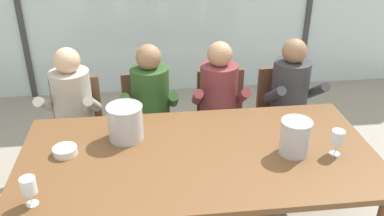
{
  "coord_description": "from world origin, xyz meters",
  "views": [
    {
      "loc": [
        -0.31,
        -2.27,
        2.29
      ],
      "look_at": [
        0.0,
        0.35,
        0.9
      ],
      "focal_mm": 39.28,
      "sensor_mm": 36.0,
      "label": 1
    }
  ],
  "objects_px": {
    "person_maroon_top": "(219,102)",
    "tasting_bowl": "(65,151)",
    "wine_glass_by_left_taster": "(338,138)",
    "chair_left_of_center": "(148,115)",
    "person_beige_jumper": "(71,110)",
    "person_charcoal_jacket": "(293,99)",
    "chair_near_curtain": "(77,120)",
    "person_olive_shirt": "(151,106)",
    "wine_glass_near_bucket": "(29,186)",
    "ice_bucket_primary": "(295,137)",
    "dining_table": "(198,161)",
    "chair_right_of_center": "(282,108)",
    "ice_bucket_secondary": "(125,122)",
    "chair_center": "(222,112)"
  },
  "relations": [
    {
      "from": "person_beige_jumper",
      "to": "wine_glass_by_left_taster",
      "type": "xyz_separation_m",
      "value": [
        1.82,
        -0.97,
        0.2
      ]
    },
    {
      "from": "chair_right_of_center",
      "to": "person_beige_jumper",
      "type": "xyz_separation_m",
      "value": [
        -1.84,
        -0.15,
        0.17
      ]
    },
    {
      "from": "chair_near_curtain",
      "to": "person_charcoal_jacket",
      "type": "relative_size",
      "value": 0.73
    },
    {
      "from": "chair_right_of_center",
      "to": "ice_bucket_secondary",
      "type": "bearing_deg",
      "value": -154.91
    },
    {
      "from": "tasting_bowl",
      "to": "ice_bucket_primary",
      "type": "bearing_deg",
      "value": -6.07
    },
    {
      "from": "chair_left_of_center",
      "to": "ice_bucket_primary",
      "type": "xyz_separation_m",
      "value": [
        0.93,
        -1.08,
        0.37
      ]
    },
    {
      "from": "ice_bucket_secondary",
      "to": "chair_near_curtain",
      "type": "bearing_deg",
      "value": 121.81
    },
    {
      "from": "ice_bucket_secondary",
      "to": "wine_glass_near_bucket",
      "type": "relative_size",
      "value": 1.42
    },
    {
      "from": "chair_center",
      "to": "tasting_bowl",
      "type": "xyz_separation_m",
      "value": [
        -1.2,
        -0.91,
        0.28
      ]
    },
    {
      "from": "wine_glass_by_left_taster",
      "to": "wine_glass_near_bucket",
      "type": "distance_m",
      "value": 1.87
    },
    {
      "from": "chair_right_of_center",
      "to": "tasting_bowl",
      "type": "bearing_deg",
      "value": -156.38
    },
    {
      "from": "chair_center",
      "to": "person_charcoal_jacket",
      "type": "bearing_deg",
      "value": -13.53
    },
    {
      "from": "tasting_bowl",
      "to": "wine_glass_near_bucket",
      "type": "height_order",
      "value": "wine_glass_near_bucket"
    },
    {
      "from": "ice_bucket_secondary",
      "to": "chair_right_of_center",
      "type": "bearing_deg",
      "value": 28.8
    },
    {
      "from": "person_olive_shirt",
      "to": "wine_glass_near_bucket",
      "type": "distance_m",
      "value": 1.43
    },
    {
      "from": "wine_glass_near_bucket",
      "to": "chair_left_of_center",
      "type": "bearing_deg",
      "value": 65.05
    },
    {
      "from": "person_maroon_top",
      "to": "tasting_bowl",
      "type": "relative_size",
      "value": 7.59
    },
    {
      "from": "chair_left_of_center",
      "to": "person_maroon_top",
      "type": "xyz_separation_m",
      "value": [
        0.61,
        -0.16,
        0.17
      ]
    },
    {
      "from": "wine_glass_by_left_taster",
      "to": "chair_left_of_center",
      "type": "bearing_deg",
      "value": 136.83
    },
    {
      "from": "chair_near_curtain",
      "to": "ice_bucket_secondary",
      "type": "xyz_separation_m",
      "value": [
        0.46,
        -0.75,
        0.38
      ]
    },
    {
      "from": "person_olive_shirt",
      "to": "person_maroon_top",
      "type": "distance_m",
      "value": 0.58
    },
    {
      "from": "person_charcoal_jacket",
      "to": "chair_near_curtain",
      "type": "bearing_deg",
      "value": 171.41
    },
    {
      "from": "person_charcoal_jacket",
      "to": "chair_left_of_center",
      "type": "bearing_deg",
      "value": 168.52
    },
    {
      "from": "chair_near_curtain",
      "to": "person_olive_shirt",
      "type": "relative_size",
      "value": 0.73
    },
    {
      "from": "chair_left_of_center",
      "to": "chair_right_of_center",
      "type": "xyz_separation_m",
      "value": [
        1.22,
        -0.01,
        0.0
      ]
    },
    {
      "from": "ice_bucket_primary",
      "to": "wine_glass_by_left_taster",
      "type": "relative_size",
      "value": 1.37
    },
    {
      "from": "person_olive_shirt",
      "to": "person_charcoal_jacket",
      "type": "relative_size",
      "value": 1.0
    },
    {
      "from": "person_beige_jumper",
      "to": "wine_glass_by_left_taster",
      "type": "height_order",
      "value": "person_beige_jumper"
    },
    {
      "from": "ice_bucket_secondary",
      "to": "tasting_bowl",
      "type": "relative_size",
      "value": 1.58
    },
    {
      "from": "person_olive_shirt",
      "to": "chair_right_of_center",
      "type": "bearing_deg",
      "value": 9.51
    },
    {
      "from": "chair_left_of_center",
      "to": "chair_right_of_center",
      "type": "bearing_deg",
      "value": -4.66
    },
    {
      "from": "person_charcoal_jacket",
      "to": "ice_bucket_primary",
      "type": "distance_m",
      "value": 1.0
    },
    {
      "from": "person_olive_shirt",
      "to": "person_beige_jumper",
      "type": "bearing_deg",
      "value": -177.53
    },
    {
      "from": "person_beige_jumper",
      "to": "person_charcoal_jacket",
      "type": "xyz_separation_m",
      "value": [
        1.87,
        -0.0,
        0.0
      ]
    },
    {
      "from": "dining_table",
      "to": "chair_left_of_center",
      "type": "height_order",
      "value": "chair_left_of_center"
    },
    {
      "from": "chair_left_of_center",
      "to": "tasting_bowl",
      "type": "relative_size",
      "value": 5.54
    },
    {
      "from": "chair_left_of_center",
      "to": "wine_glass_by_left_taster",
      "type": "bearing_deg",
      "value": -47.4
    },
    {
      "from": "chair_right_of_center",
      "to": "chair_near_curtain",
      "type": "bearing_deg",
      "value": 176.57
    },
    {
      "from": "person_charcoal_jacket",
      "to": "wine_glass_near_bucket",
      "type": "bearing_deg",
      "value": -151.22
    },
    {
      "from": "dining_table",
      "to": "chair_right_of_center",
      "type": "xyz_separation_m",
      "value": [
        0.91,
        1.0,
        -0.19
      ]
    },
    {
      "from": "dining_table",
      "to": "person_olive_shirt",
      "type": "bearing_deg",
      "value": 108.65
    },
    {
      "from": "chair_center",
      "to": "chair_right_of_center",
      "type": "distance_m",
      "value": 0.56
    },
    {
      "from": "person_olive_shirt",
      "to": "ice_bucket_secondary",
      "type": "height_order",
      "value": "person_olive_shirt"
    },
    {
      "from": "chair_center",
      "to": "ice_bucket_secondary",
      "type": "relative_size",
      "value": 3.51
    },
    {
      "from": "chair_near_curtain",
      "to": "wine_glass_by_left_taster",
      "type": "relative_size",
      "value": 4.98
    },
    {
      "from": "wine_glass_near_bucket",
      "to": "chair_center",
      "type": "bearing_deg",
      "value": 46.57
    },
    {
      "from": "chair_left_of_center",
      "to": "wine_glass_by_left_taster",
      "type": "relative_size",
      "value": 4.98
    },
    {
      "from": "person_olive_shirt",
      "to": "ice_bucket_secondary",
      "type": "xyz_separation_m",
      "value": [
        -0.18,
        -0.61,
        0.2
      ]
    },
    {
      "from": "chair_left_of_center",
      "to": "person_olive_shirt",
      "type": "xyz_separation_m",
      "value": [
        0.03,
        -0.16,
        0.17
      ]
    },
    {
      "from": "chair_center",
      "to": "ice_bucket_primary",
      "type": "bearing_deg",
      "value": -75.68
    }
  ]
}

